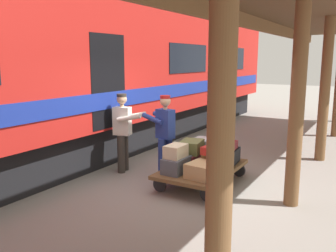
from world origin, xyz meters
TOP-DOWN VIEW (x-y plane):
  - ground_plane at (0.00, 0.00)m, footprint 60.00×60.00m
  - platform_canopy at (-1.83, -0.00)m, footprint 3.20×20.03m
  - train_car at (3.50, 0.00)m, footprint 3.02×21.28m
  - luggage_cart at (-0.14, -0.18)m, footprint 1.23×1.99m
  - suitcase_orange_carryall at (0.13, -0.73)m, footprint 0.46×0.62m
  - suitcase_tan_vintage at (-0.41, 0.36)m, footprint 0.54×0.60m
  - suitcase_slate_roller at (0.13, 0.36)m, footprint 0.37×0.58m
  - suitcase_teal_softside at (-0.41, -0.18)m, footprint 0.53×0.58m
  - suitcase_burgundy_valise at (0.13, -0.18)m, footprint 0.49×0.60m
  - suitcase_black_hardshell at (-0.41, -0.73)m, footprint 0.53×0.59m
  - suitcase_brown_leather at (-0.42, -0.15)m, footprint 0.38×0.48m
  - suitcase_maroon_trunk at (-0.42, -0.71)m, footprint 0.46×0.41m
  - suitcase_red_plastic at (-0.46, -0.11)m, footprint 0.44×0.58m
  - suitcase_olive_duffel at (0.10, -0.20)m, footprint 0.47×0.58m
  - suitcase_gray_aluminum at (0.10, -0.74)m, footprint 0.43×0.50m
  - suitcase_cream_canvas at (0.15, 0.35)m, footprint 0.31×0.45m
  - porter_in_overalls at (0.74, -0.21)m, footprint 0.72×0.52m
  - porter_by_door at (1.67, -0.04)m, footprint 0.72×0.54m

SIDE VIEW (x-z plane):
  - ground_plane at x=0.00m, z-range 0.00..0.00m
  - luggage_cart at x=-0.14m, z-range 0.12..0.46m
  - suitcase_teal_softside at x=-0.41m, z-range 0.34..0.50m
  - suitcase_orange_carryall at x=0.13m, z-range 0.34..0.57m
  - suitcase_burgundy_valise at x=0.13m, z-range 0.34..0.59m
  - suitcase_tan_vintage at x=-0.41m, z-range 0.34..0.60m
  - suitcase_slate_roller at x=0.13m, z-range 0.34..0.62m
  - suitcase_black_hardshell at x=-0.41m, z-range 0.34..0.63m
  - suitcase_brown_leather at x=-0.42m, z-range 0.50..0.67m
  - suitcase_gray_aluminum at x=0.10m, z-range 0.57..0.78m
  - suitcase_maroon_trunk at x=-0.42m, z-range 0.63..0.79m
  - suitcase_olive_duffel at x=0.10m, z-range 0.59..0.84m
  - suitcase_cream_canvas at x=0.15m, z-range 0.62..0.86m
  - suitcase_red_plastic at x=-0.46m, z-range 0.67..0.82m
  - porter_in_overalls at x=0.74m, z-range 0.07..1.78m
  - porter_by_door at x=1.67m, z-range 0.07..1.78m
  - train_car at x=3.50m, z-range 0.06..4.06m
  - platform_canopy at x=-1.83m, z-range 1.49..5.05m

